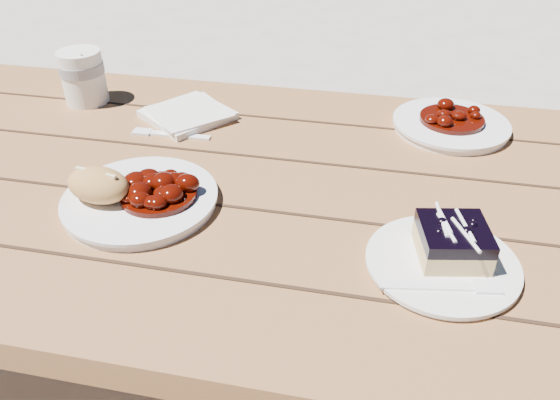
% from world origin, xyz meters
% --- Properties ---
extents(picnic_table, '(2.00, 1.55, 0.75)m').
position_xyz_m(picnic_table, '(0.00, -0.00, 0.59)').
color(picnic_table, brown).
rests_on(picnic_table, ground).
extents(main_plate, '(0.24, 0.24, 0.02)m').
position_xyz_m(main_plate, '(-0.04, -0.10, 0.76)').
color(main_plate, white).
rests_on(main_plate, picnic_table).
extents(goulash_stew, '(0.12, 0.12, 0.04)m').
position_xyz_m(goulash_stew, '(-0.01, -0.10, 0.79)').
color(goulash_stew, '#400902').
rests_on(goulash_stew, main_plate).
extents(bread_roll, '(0.11, 0.09, 0.05)m').
position_xyz_m(bread_roll, '(-0.10, -0.12, 0.79)').
color(bread_roll, tan).
rests_on(bread_roll, main_plate).
extents(dessert_plate, '(0.20, 0.20, 0.01)m').
position_xyz_m(dessert_plate, '(0.42, -0.16, 0.76)').
color(dessert_plate, white).
rests_on(dessert_plate, picnic_table).
extents(blueberry_cake, '(0.10, 0.10, 0.05)m').
position_xyz_m(blueberry_cake, '(0.43, -0.14, 0.78)').
color(blueberry_cake, '#DBBC77').
rests_on(blueberry_cake, dessert_plate).
extents(fork_dessert, '(0.16, 0.05, 0.00)m').
position_xyz_m(fork_dessert, '(0.40, -0.21, 0.76)').
color(fork_dessert, white).
rests_on(fork_dessert, dessert_plate).
extents(coffee_cup, '(0.09, 0.09, 0.11)m').
position_xyz_m(coffee_cup, '(-0.32, 0.24, 0.81)').
color(coffee_cup, white).
rests_on(coffee_cup, picnic_table).
extents(napkin_stack, '(0.21, 0.21, 0.01)m').
position_xyz_m(napkin_stack, '(-0.08, 0.21, 0.76)').
color(napkin_stack, white).
rests_on(napkin_stack, picnic_table).
extents(fork_table, '(0.16, 0.03, 0.00)m').
position_xyz_m(fork_table, '(-0.07, 0.13, 0.75)').
color(fork_table, white).
rests_on(fork_table, picnic_table).
extents(second_plate, '(0.22, 0.22, 0.02)m').
position_xyz_m(second_plate, '(0.45, 0.27, 0.76)').
color(second_plate, white).
rests_on(second_plate, picnic_table).
extents(second_stew, '(0.12, 0.12, 0.04)m').
position_xyz_m(second_stew, '(0.45, 0.27, 0.79)').
color(second_stew, '#400902').
rests_on(second_stew, second_plate).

